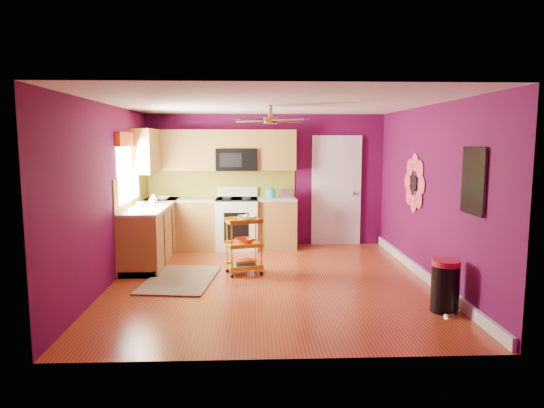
{
  "coord_description": "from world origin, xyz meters",
  "views": [
    {
      "loc": [
        -0.26,
        -6.73,
        1.99
      ],
      "look_at": [
        0.03,
        0.4,
        1.06
      ],
      "focal_mm": 32.0,
      "sensor_mm": 36.0,
      "label": 1
    }
  ],
  "objects": [
    {
      "name": "lower_cabinets",
      "position": [
        -1.35,
        1.82,
        0.43
      ],
      "size": [
        2.81,
        2.31,
        0.94
      ],
      "color": "olive",
      "rests_on": "ground"
    },
    {
      "name": "counter_dish",
      "position": [
        -1.87,
        2.06,
        0.97
      ],
      "size": [
        0.23,
        0.23,
        0.06
      ],
      "primitive_type": "imported",
      "color": "white",
      "rests_on": "lower_cabinets"
    },
    {
      "name": "electric_range",
      "position": [
        -0.55,
        2.17,
        0.48
      ],
      "size": [
        0.76,
        0.66,
        1.13
      ],
      "color": "white",
      "rests_on": "ground"
    },
    {
      "name": "toaster",
      "position": [
        0.38,
        2.18,
        1.03
      ],
      "size": [
        0.22,
        0.15,
        0.18
      ],
      "primitive_type": "cube",
      "color": "beige",
      "rests_on": "lower_cabinets"
    },
    {
      "name": "counter_cup",
      "position": [
        -2.06,
        1.03,
        0.98
      ],
      "size": [
        0.11,
        0.11,
        0.09
      ],
      "primitive_type": "imported",
      "color": "white",
      "rests_on": "lower_cabinets"
    },
    {
      "name": "soap_bottle_b",
      "position": [
        -1.94,
        1.55,
        1.02
      ],
      "size": [
        0.12,
        0.12,
        0.16
      ],
      "primitive_type": "imported",
      "color": "white",
      "rests_on": "lower_cabinets"
    },
    {
      "name": "soap_bottle_a",
      "position": [
        -1.87,
        1.06,
        1.04
      ],
      "size": [
        0.09,
        0.09,
        0.2
      ],
      "primitive_type": "imported",
      "color": "#EA3F72",
      "rests_on": "lower_cabinets"
    },
    {
      "name": "left_window",
      "position": [
        -2.22,
        1.05,
        1.74
      ],
      "size": [
        0.08,
        1.35,
        1.08
      ],
      "color": "white",
      "rests_on": "ground"
    },
    {
      "name": "panel_door",
      "position": [
        1.35,
        2.47,
        1.02
      ],
      "size": [
        0.95,
        0.11,
        2.15
      ],
      "color": "white",
      "rests_on": "ground"
    },
    {
      "name": "rolling_cart",
      "position": [
        -0.38,
        0.41,
        0.47
      ],
      "size": [
        0.59,
        0.49,
        0.92
      ],
      "color": "gold",
      "rests_on": "ground"
    },
    {
      "name": "ceiling_fan",
      "position": [
        0.0,
        0.2,
        2.29
      ],
      "size": [
        1.01,
        1.01,
        0.26
      ],
      "color": "#BF8C3F",
      "rests_on": "ground"
    },
    {
      "name": "upper_cabinetry",
      "position": [
        -1.24,
        2.17,
        1.8
      ],
      "size": [
        2.8,
        2.3,
        1.26
      ],
      "color": "olive",
      "rests_on": "ground"
    },
    {
      "name": "ground",
      "position": [
        0.0,
        0.0,
        0.0
      ],
      "size": [
        5.0,
        5.0,
        0.0
      ],
      "primitive_type": "plane",
      "color": "maroon",
      "rests_on": "ground"
    },
    {
      "name": "teal_kettle",
      "position": [
        0.09,
        2.25,
        1.02
      ],
      "size": [
        0.18,
        0.18,
        0.21
      ],
      "color": "#128A83",
      "rests_on": "lower_cabinets"
    },
    {
      "name": "trash_can",
      "position": [
        1.99,
        -1.32,
        0.31
      ],
      "size": [
        0.41,
        0.41,
        0.62
      ],
      "color": "black",
      "rests_on": "ground"
    },
    {
      "name": "right_wall_art",
      "position": [
        2.23,
        -0.34,
        1.44
      ],
      "size": [
        0.04,
        2.74,
        1.04
      ],
      "color": "black",
      "rests_on": "ground"
    },
    {
      "name": "room_envelope",
      "position": [
        0.03,
        0.0,
        1.63
      ],
      "size": [
        4.54,
        5.04,
        2.52
      ],
      "color": "#54093D",
      "rests_on": "ground"
    },
    {
      "name": "shag_rug",
      "position": [
        -1.3,
        0.11,
        0.01
      ],
      "size": [
        1.1,
        1.61,
        0.02
      ],
      "primitive_type": "cube",
      "rotation": [
        0.0,
        0.0,
        -0.12
      ],
      "color": "black",
      "rests_on": "ground"
    }
  ]
}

